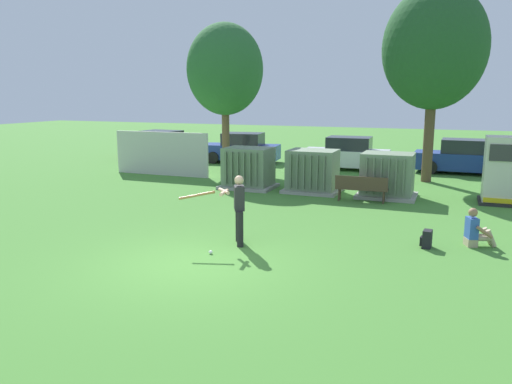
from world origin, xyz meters
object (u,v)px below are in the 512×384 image
parked_car_leftmost (160,145)px  generator_enclosure (506,171)px  seated_spectator (476,231)px  parked_car_left_of_center (241,149)px  batter (237,206)px  transformer_west (248,168)px  park_bench (361,187)px  transformer_mid_west (313,172)px  backpack (427,239)px  transformer_mid_east (387,176)px  parked_car_rightmost (462,158)px  sports_ball (211,252)px  parked_car_right_of_center (347,154)px

parked_car_leftmost → generator_enclosure: bearing=-19.8°
seated_spectator → parked_car_left_of_center: 16.77m
batter → parked_car_left_of_center: size_ratio=0.40×
transformer_west → park_bench: size_ratio=1.16×
transformer_mid_west → generator_enclosure: size_ratio=0.91×
seated_spectator → backpack: seated_spectator is taller
generator_enclosure → park_bench: generator_enclosure is taller
transformer_mid_east → park_bench: bearing=-120.8°
parked_car_rightmost → seated_spectator: bearing=-88.7°
park_bench → parked_car_left_of_center: 11.33m
generator_enclosure → parked_car_leftmost: 18.88m
transformer_west → transformer_mid_west: 2.61m
parked_car_leftmost → park_bench: bearing=-31.2°
park_bench → parked_car_left_of_center: (-8.01, 8.01, 0.22)m
transformer_mid_west → batter: bearing=-89.3°
backpack → parked_car_left_of_center: bearing=129.4°
transformer_mid_west → generator_enclosure: (6.67, 0.40, 0.35)m
transformer_west → batter: batter is taller
backpack → parked_car_leftmost: bearing=140.9°
seated_spectator → parked_car_leftmost: size_ratio=0.22×
sports_ball → parked_car_right_of_center: 14.76m
sports_ball → parked_car_leftmost: (-10.91, 15.11, 0.71)m
transformer_mid_west → parked_car_left_of_center: bearing=131.0°
batter → parked_car_right_of_center: (-0.09, 13.77, -0.22)m
transformer_mid_east → generator_enclosure: size_ratio=0.91×
parked_car_right_of_center → parked_car_left_of_center: bearing=176.1°
generator_enclosure → batter: size_ratio=1.32×
parked_car_rightmost → batter: bearing=-110.0°
transformer_west → park_bench: 4.80m
transformer_mid_west → batter: 7.34m
seated_spectator → backpack: bearing=-152.0°
parked_car_leftmost → seated_spectator: bearing=-35.9°
seated_spectator → parked_car_leftmost: parked_car_leftmost is taller
transformer_mid_west → parked_car_left_of_center: size_ratio=0.48×
parked_car_right_of_center → parked_car_rightmost: size_ratio=1.01×
transformer_mid_east → generator_enclosure: (3.88, 0.37, 0.35)m
park_bench → parked_car_right_of_center: bearing=105.4°
parked_car_right_of_center → parked_car_rightmost: 5.40m
sports_ball → seated_spectator: (5.79, 3.00, 0.33)m
backpack → parked_car_right_of_center: size_ratio=0.10×
transformer_mid_east → seated_spectator: 6.06m
transformer_mid_east → parked_car_rightmost: (2.55, 7.06, -0.04)m
generator_enclosure → parked_car_right_of_center: size_ratio=0.54×
park_bench → generator_enclosure: bearing=18.9°
sports_ball → transformer_mid_east: bearing=70.4°
transformer_mid_east → sports_ball: bearing=-109.6°
batter → parked_car_leftmost: bearing=128.3°
transformer_west → parked_car_left_of_center: (-3.33, 6.97, -0.04)m
transformer_mid_east → parked_car_left_of_center: 11.07m
sports_ball → transformer_mid_west: bearing=88.8°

